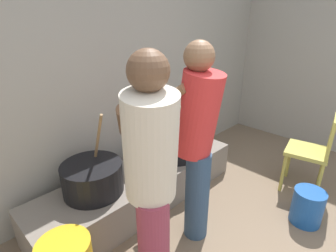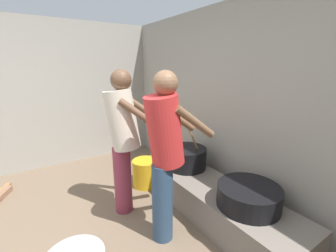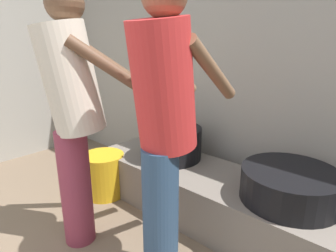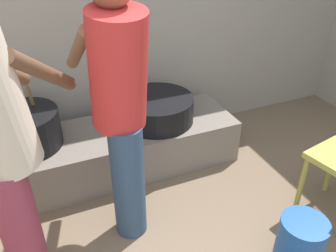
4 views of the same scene
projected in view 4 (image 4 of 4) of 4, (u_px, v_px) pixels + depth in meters
block_enclosure_rear at (84, 7)px, 2.65m from camera, size 5.43×0.20×2.37m
hearth_ledge at (99, 153)px, 2.73m from camera, size 2.21×0.60×0.36m
cooking_pot_main at (23, 130)px, 2.43m from camera, size 0.51×0.51×0.72m
cooking_pot_secondary at (156, 109)px, 2.76m from camera, size 0.59×0.59×0.20m
cook_in_red_shirt at (120, 101)px, 1.86m from camera, size 0.37×0.69×1.63m
bucket_blue_plastic at (300, 243)px, 2.00m from camera, size 0.27×0.27×0.33m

